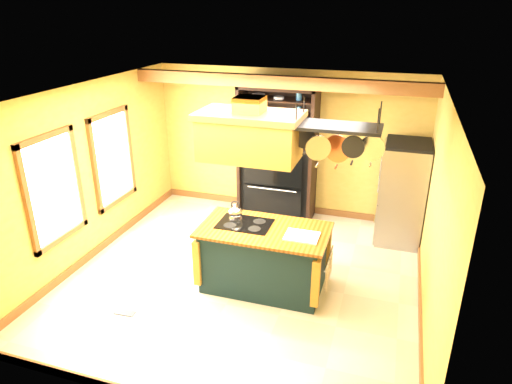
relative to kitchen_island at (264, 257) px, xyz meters
The scene contains 15 objects.
floor 0.61m from the kitchen_island, 156.29° to the left, with size 5.00×5.00×0.00m, color beige.
ceiling 2.26m from the kitchen_island, 156.29° to the left, with size 5.00×5.00×0.00m, color white.
wall_back 2.82m from the kitchen_island, 97.56° to the left, with size 5.00×0.02×2.70m, color gold.
wall_front 2.53m from the kitchen_island, 98.54° to the right, with size 5.00×0.02×2.70m, color gold.
wall_left 2.99m from the kitchen_island, behind, with size 0.02×5.00×2.70m, color gold.
wall_right 2.33m from the kitchen_island, ahead, with size 0.02×5.00×2.70m, color gold.
ceiling_beam 2.84m from the kitchen_island, 100.75° to the left, with size 5.00×0.15×0.20m, color brown.
window_near 3.04m from the kitchen_island, 167.10° to the right, with size 0.06×1.06×1.56m.
window_far 3.06m from the kitchen_island, 165.00° to the left, with size 0.06×1.06×1.56m.
kitchen_island is the anchor object (origin of this frame).
range_hood 1.77m from the kitchen_island, behind, with size 1.32×0.75×0.80m.
pot_rack 2.05m from the kitchen_island, ahead, with size 1.11×0.51×0.76m.
refrigerator 2.73m from the kitchen_island, 49.35° to the left, with size 0.73×0.86×1.68m.
hutch 2.48m from the kitchen_island, 100.85° to the left, with size 1.39×0.63×2.45m.
floor_register 1.99m from the kitchen_island, 143.24° to the right, with size 0.28×0.12×0.01m, color black.
Camera 1 is at (1.94, -5.46, 3.77)m, focal length 32.00 mm.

